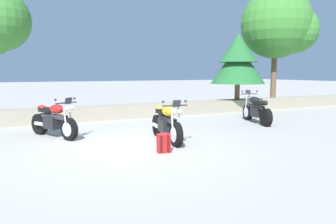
# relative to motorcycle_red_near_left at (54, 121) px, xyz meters

# --- Properties ---
(ground_plane) EXTENTS (120.00, 120.00, 0.00)m
(ground_plane) POSITION_rel_motorcycle_red_near_left_xyz_m (1.56, -2.03, -0.49)
(ground_plane) COLOR #A3A099
(stone_wall) EXTENTS (36.00, 0.80, 0.55)m
(stone_wall) POSITION_rel_motorcycle_red_near_left_xyz_m (1.56, 2.77, -0.21)
(stone_wall) COLOR gray
(stone_wall) RESTS_ON ground
(motorcycle_red_near_left) EXTENTS (1.16, 1.90, 1.18)m
(motorcycle_red_near_left) POSITION_rel_motorcycle_red_near_left_xyz_m (0.00, 0.00, 0.00)
(motorcycle_red_near_left) COLOR black
(motorcycle_red_near_left) RESTS_ON ground
(motorcycle_yellow_centre) EXTENTS (0.67, 2.07, 1.18)m
(motorcycle_yellow_centre) POSITION_rel_motorcycle_red_near_left_xyz_m (2.71, -1.83, 0.00)
(motorcycle_yellow_centre) COLOR black
(motorcycle_yellow_centre) RESTS_ON ground
(motorcycle_black_far_right) EXTENTS (0.83, 2.03, 1.18)m
(motorcycle_black_far_right) POSITION_rel_motorcycle_red_near_left_xyz_m (6.97, -0.48, 0.00)
(motorcycle_black_far_right) COLOR black
(motorcycle_black_far_right) RESTS_ON ground
(rider_backpack) EXTENTS (0.33, 0.30, 0.47)m
(rider_backpack) POSITION_rel_motorcycle_red_near_left_xyz_m (2.12, -2.91, -0.24)
(rider_backpack) COLOR #A31E1E
(rider_backpack) RESTS_ON ground
(pine_tree_mid_left) EXTENTS (2.55, 2.55, 3.11)m
(pine_tree_mid_left) POSITION_rel_motorcycle_red_near_left_xyz_m (8.55, 2.67, 1.96)
(pine_tree_mid_left) COLOR brown
(pine_tree_mid_left) RESTS_ON stone_wall
(leafy_tree_mid_right) EXTENTS (3.69, 3.52, 5.52)m
(leafy_tree_mid_right) POSITION_rel_motorcycle_red_near_left_xyz_m (11.22, 2.81, 3.74)
(leafy_tree_mid_right) COLOR brown
(leafy_tree_mid_right) RESTS_ON stone_wall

